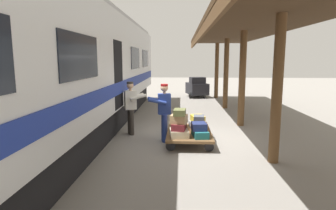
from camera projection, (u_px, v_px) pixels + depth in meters
name	position (u px, v px, depth m)	size (l,w,h in m)	color
ground_plane	(192.00, 139.00, 8.73)	(60.00, 60.00, 0.00)	gray
platform_canopy	(256.00, 28.00, 8.13)	(3.20, 19.83, 3.56)	brown
train_car	(69.00, 71.00, 8.58)	(3.02, 18.19, 4.00)	silver
luggage_cart	(189.00, 133.00, 8.34)	(1.27, 2.05, 0.32)	brown
suitcase_gray_aluminum	(198.00, 125.00, 8.86)	(0.49, 0.59, 0.16)	#9EA0A5
suitcase_cream_canvas	(179.00, 133.00, 7.78)	(0.48, 0.59, 0.20)	beige
suitcase_orange_carryall	(179.00, 128.00, 8.33)	(0.42, 0.62, 0.18)	#CC6B23
suitcase_teal_softside	(200.00, 133.00, 7.75)	(0.38, 0.62, 0.18)	#1E666B
suitcase_brown_leather	(199.00, 128.00, 8.30)	(0.47, 0.59, 0.22)	brown
suitcase_black_hardshell	(179.00, 122.00, 8.88)	(0.42, 0.50, 0.28)	black
suitcase_maroon_trunk	(179.00, 126.00, 7.74)	(0.36, 0.54, 0.18)	maroon
suitcase_tan_vintage	(179.00, 119.00, 7.71)	(0.42, 0.38, 0.23)	tan
suitcase_navy_fabric	(199.00, 126.00, 7.75)	(0.39, 0.44, 0.20)	navy
suitcase_olive_duffel	(180.00, 112.00, 7.64)	(0.31, 0.46, 0.16)	brown
suitcase_slate_roller	(199.00, 120.00, 8.30)	(0.30, 0.41, 0.24)	#4C515B
suitcase_yellow_case	(198.00, 119.00, 8.85)	(0.37, 0.49, 0.20)	gold
porter_in_overalls	(164.00, 111.00, 8.35)	(0.71, 0.51, 1.70)	navy
porter_by_door	(131.00, 106.00, 9.16)	(0.74, 0.59, 1.70)	#332D28
baggage_tug	(197.00, 88.00, 18.27)	(1.47, 1.91, 1.30)	black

